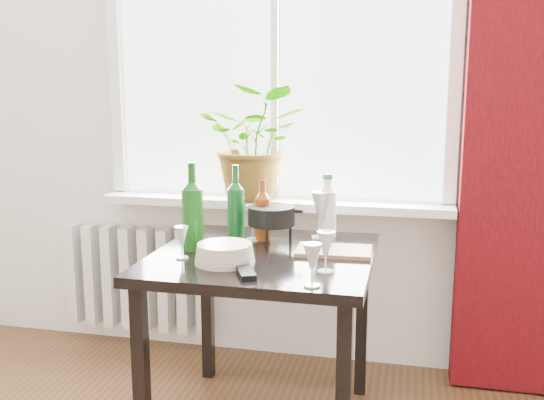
% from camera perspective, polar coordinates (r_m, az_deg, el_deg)
% --- Properties ---
extents(window, '(1.72, 0.08, 1.62)m').
position_cam_1_polar(window, '(2.99, 0.40, 14.73)').
color(window, white).
rests_on(window, ground).
extents(windowsill, '(1.72, 0.20, 0.04)m').
position_cam_1_polar(windowsill, '(2.96, 0.08, -0.28)').
color(windowsill, white).
rests_on(windowsill, ground).
extents(curtain, '(0.50, 0.12, 2.56)m').
position_cam_1_polar(curtain, '(2.85, 22.72, 8.03)').
color(curtain, '#3D0509').
rests_on(curtain, ground).
extents(radiator, '(0.80, 0.10, 0.55)m').
position_cam_1_polar(radiator, '(3.34, -12.53, -7.15)').
color(radiator, silver).
rests_on(radiator, ground).
extents(table, '(0.85, 0.85, 0.74)m').
position_cam_1_polar(table, '(2.42, -0.81, -7.09)').
color(table, black).
rests_on(table, ground).
extents(potted_plant, '(0.50, 0.44, 0.55)m').
position_cam_1_polar(potted_plant, '(2.92, -1.56, 5.41)').
color(potted_plant, '#25731E').
rests_on(potted_plant, windowsill).
extents(wine_bottle_left, '(0.09, 0.09, 0.36)m').
position_cam_1_polar(wine_bottle_left, '(2.42, -7.48, -0.50)').
color(wine_bottle_left, '#0D410C').
rests_on(wine_bottle_left, table).
extents(wine_bottle_right, '(0.10, 0.10, 0.32)m').
position_cam_1_polar(wine_bottle_right, '(2.59, -3.42, -0.15)').
color(wine_bottle_right, '#0B3B14').
rests_on(wine_bottle_right, table).
extents(bottle_amber, '(0.08, 0.08, 0.26)m').
position_cam_1_polar(bottle_amber, '(2.56, -0.89, -0.91)').
color(bottle_amber, '#7C330D').
rests_on(bottle_amber, table).
extents(cleaning_bottle, '(0.09, 0.09, 0.28)m').
position_cam_1_polar(cleaning_bottle, '(2.64, 5.24, -0.47)').
color(cleaning_bottle, white).
rests_on(cleaning_bottle, table).
extents(wineglass_front_right, '(0.08, 0.08, 0.15)m').
position_cam_1_polar(wineglass_front_right, '(2.13, 5.09, -4.86)').
color(wineglass_front_right, silver).
rests_on(wineglass_front_right, table).
extents(wineglass_far_right, '(0.07, 0.07, 0.15)m').
position_cam_1_polar(wineglass_far_right, '(1.98, 3.81, -6.09)').
color(wineglass_far_right, silver).
rests_on(wineglass_far_right, table).
extents(wineglass_back_center, '(0.12, 0.12, 0.21)m').
position_cam_1_polar(wineglass_back_center, '(2.61, 4.62, -1.34)').
color(wineglass_back_center, '#B1B8BF').
rests_on(wineglass_back_center, table).
extents(wineglass_back_left, '(0.08, 0.08, 0.15)m').
position_cam_1_polar(wineglass_back_left, '(2.57, -1.82, -2.13)').
color(wineglass_back_left, silver).
rests_on(wineglass_back_left, table).
extents(wineglass_front_left, '(0.07, 0.07, 0.13)m').
position_cam_1_polar(wineglass_front_left, '(2.32, -8.51, -3.96)').
color(wineglass_front_left, silver).
rests_on(wineglass_front_left, table).
extents(plate_stack, '(0.30, 0.30, 0.07)m').
position_cam_1_polar(plate_stack, '(2.25, -4.46, -5.06)').
color(plate_stack, beige).
rests_on(plate_stack, table).
extents(fondue_pot, '(0.24, 0.21, 0.15)m').
position_cam_1_polar(fondue_pot, '(2.54, -0.05, -2.29)').
color(fondue_pot, black).
rests_on(fondue_pot, table).
extents(tv_remote, '(0.12, 0.18, 0.02)m').
position_cam_1_polar(tv_remote, '(2.13, -2.55, -6.69)').
color(tv_remote, black).
rests_on(tv_remote, table).
extents(cutting_board, '(0.30, 0.20, 0.02)m').
position_cam_1_polar(cutting_board, '(2.40, 5.83, -4.78)').
color(cutting_board, '#956743').
rests_on(cutting_board, table).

